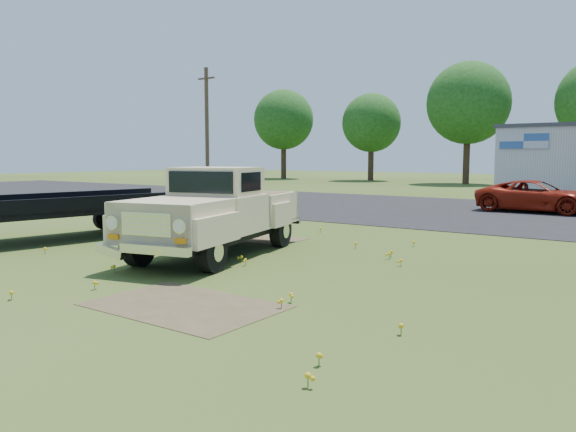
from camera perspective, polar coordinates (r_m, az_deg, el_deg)
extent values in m
plane|color=#344717|center=(12.36, -5.24, -5.04)|extent=(140.00, 140.00, 0.00)
cube|color=black|center=(25.53, 17.41, 0.45)|extent=(90.00, 14.00, 0.02)
cube|color=#4A4027|center=(9.23, -10.49, -8.94)|extent=(3.00, 2.00, 0.01)
cube|color=#4A4027|center=(16.27, -2.47, -2.33)|extent=(2.20, 1.60, 0.01)
cube|color=silver|center=(32.96, 22.83, 7.02)|extent=(2.50, 0.08, 0.80)
cylinder|color=#4F3E24|center=(43.27, -8.23, 8.81)|extent=(0.30, 0.30, 9.00)
cube|color=#4F3E24|center=(43.61, -8.31, 13.67)|extent=(1.60, 0.12, 0.12)
cylinder|color=#3C281B|center=(60.90, -0.45, 5.52)|extent=(0.56, 0.56, 3.60)
sphere|color=#144112|center=(61.03, -0.45, 9.76)|extent=(6.40, 6.40, 6.40)
cylinder|color=#3C281B|center=(56.47, 8.41, 5.23)|extent=(0.56, 0.56, 3.24)
sphere|color=#144112|center=(56.56, 8.47, 9.35)|extent=(5.76, 5.76, 5.76)
cylinder|color=#3C281B|center=(51.20, 17.66, 5.33)|extent=(0.56, 0.56, 3.96)
sphere|color=#144112|center=(51.40, 17.84, 10.88)|extent=(7.04, 7.04, 7.04)
imported|color=maroon|center=(26.11, 23.94, 1.80)|extent=(4.88, 2.30, 1.35)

